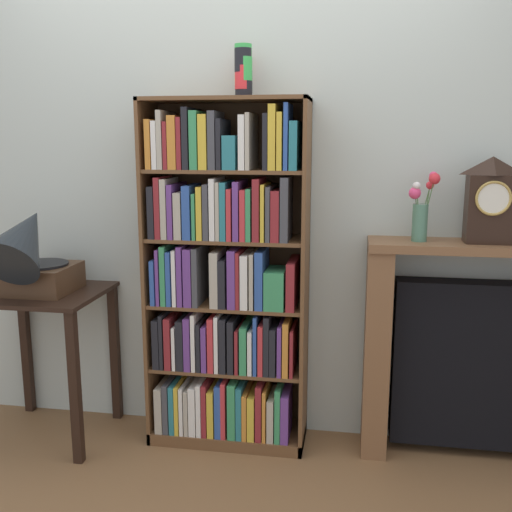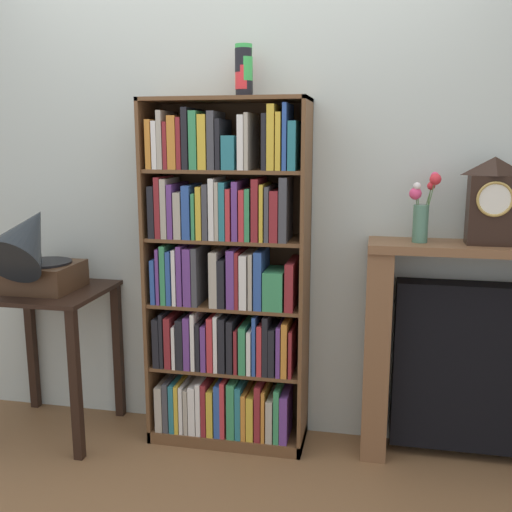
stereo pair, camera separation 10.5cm
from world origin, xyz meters
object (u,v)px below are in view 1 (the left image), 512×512
Objects in this scene: side_table_left at (45,327)px; flower_vase at (422,210)px; cup_stack at (243,71)px; mantel_clock at (490,200)px; gramophone at (30,252)px; fireplace_mantel at (482,354)px; bookshelf at (225,286)px.

side_table_left is 1.94m from flower_vase.
cup_stack reaches higher than mantel_clock.
gramophone reaches higher than fireplace_mantel.
bookshelf is at bearing -178.08° from flower_vase.
mantel_clock is 0.30m from flower_vase.
bookshelf is 1.30m from mantel_clock.
gramophone is at bearing -166.29° from cup_stack.
cup_stack is 0.22× the size of fireplace_mantel.
fireplace_mantel is 2.83× the size of mantel_clock.
flower_vase is at bearing -176.44° from fireplace_mantel.
gramophone is at bearing -173.50° from fireplace_mantel.
mantel_clock is (2.13, 0.13, 0.67)m from side_table_left.
side_table_left is at bearing -173.51° from bookshelf.
mantel_clock is (2.13, 0.22, 0.26)m from gramophone.
flower_vase is at bearing 4.20° from side_table_left.
fireplace_mantel is (2.15, 0.25, -0.47)m from gramophone.
gramophone is 1.32× the size of mantel_clock.
side_table_left is 1.50× the size of gramophone.
gramophone is at bearing -173.00° from flower_vase.
cup_stack is at bearing 29.46° from bookshelf.
cup_stack is 0.31× the size of side_table_left.
bookshelf is 0.95m from gramophone.
side_table_left is 2.24m from mantel_clock.
cup_stack is 1.33m from gramophone.
flower_vase is (-0.32, -0.02, 0.69)m from fireplace_mantel.
fireplace_mantel is at bearing 4.11° from side_table_left.
flower_vase is at bearing 7.00° from gramophone.
fireplace_mantel reaches higher than side_table_left.
bookshelf reaches higher than mantel_clock.
fireplace_mantel is at bearing 51.22° from mantel_clock.
gramophone is at bearing -90.00° from side_table_left.
bookshelf is 1.03m from cup_stack.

